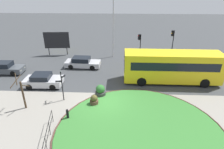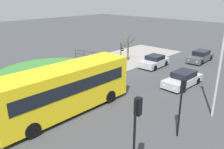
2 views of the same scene
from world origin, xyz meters
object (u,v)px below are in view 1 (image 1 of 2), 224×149
(bollard_foreground, at_px, (68,114))
(car_trailing, at_px, (43,80))
(billboard_left, at_px, (57,41))
(planter_kerbside, at_px, (94,100))
(bus_yellow, at_px, (172,67))
(traffic_light_near, at_px, (172,38))
(planter_near_signpost, at_px, (100,91))
(street_tree_bare, at_px, (22,93))
(signpost_directional, at_px, (62,84))
(car_far_lane, at_px, (4,68))
(traffic_light_far, at_px, (140,41))
(car_near_lane, at_px, (82,63))
(lamppost_tall, at_px, (113,26))

(bollard_foreground, height_order, car_trailing, car_trailing)
(billboard_left, height_order, planter_kerbside, billboard_left)
(bus_yellow, height_order, traffic_light_near, traffic_light_near)
(planter_near_signpost, height_order, street_tree_bare, street_tree_bare)
(traffic_light_near, distance_m, billboard_left, 16.90)
(billboard_left, xyz_separation_m, street_tree_bare, (1.35, -14.00, -0.68))
(car_trailing, relative_size, traffic_light_near, 0.97)
(signpost_directional, xyz_separation_m, street_tree_bare, (-2.98, -1.43, -0.15))
(traffic_light_near, bearing_deg, car_far_lane, 9.49)
(billboard_left, distance_m, planter_kerbside, 15.16)
(signpost_directional, relative_size, traffic_light_far, 0.82)
(signpost_directional, distance_m, traffic_light_near, 17.25)
(car_near_lane, distance_m, car_far_lane, 9.44)
(car_trailing, relative_size, planter_kerbside, 4.18)
(planter_near_signpost, bearing_deg, car_near_lane, 113.70)
(bollard_foreground, distance_m, planter_near_signpost, 4.33)
(bollard_foreground, height_order, lamppost_tall, lamppost_tall)
(car_near_lane, relative_size, car_trailing, 1.15)
(planter_near_signpost, distance_m, planter_kerbside, 1.61)
(car_trailing, relative_size, traffic_light_far, 1.11)
(billboard_left, bearing_deg, lamppost_tall, -8.42)
(car_trailing, height_order, planter_near_signpost, car_trailing)
(car_trailing, xyz_separation_m, lamppost_tall, (7.05, 9.48, 3.86))
(car_near_lane, relative_size, street_tree_bare, 1.36)
(car_near_lane, distance_m, traffic_light_far, 8.63)
(bollard_foreground, height_order, street_tree_bare, street_tree_bare)
(traffic_light_near, height_order, planter_near_signpost, traffic_light_near)
(billboard_left, relative_size, planter_kerbside, 3.95)
(car_near_lane, distance_m, lamppost_tall, 6.90)
(car_trailing, bearing_deg, street_tree_bare, -92.88)
(traffic_light_far, distance_m, street_tree_bare, 16.94)
(signpost_directional, bearing_deg, car_near_lane, 87.60)
(street_tree_bare, bearing_deg, planter_kerbside, 7.95)
(car_near_lane, bearing_deg, lamppost_tall, 50.46)
(car_near_lane, distance_m, car_trailing, 6.16)
(bus_yellow, bearing_deg, planter_kerbside, 31.90)
(bus_yellow, height_order, lamppost_tall, lamppost_tall)
(traffic_light_far, bearing_deg, car_near_lane, 15.22)
(planter_near_signpost, bearing_deg, signpost_directional, -164.17)
(billboard_left, bearing_deg, signpost_directional, -76.24)
(car_far_lane, distance_m, planter_near_signpost, 13.07)
(signpost_directional, relative_size, car_trailing, 0.74)
(signpost_directional, bearing_deg, bus_yellow, 21.40)
(bus_yellow, relative_size, car_near_lane, 2.25)
(car_far_lane, distance_m, billboard_left, 8.44)
(car_far_lane, distance_m, car_trailing, 6.67)
(traffic_light_near, xyz_separation_m, traffic_light_far, (-4.62, -0.28, -0.36))
(planter_kerbside, bearing_deg, car_trailing, 151.14)
(bollard_foreground, distance_m, traffic_light_far, 15.92)
(traffic_light_near, xyz_separation_m, billboard_left, (-16.87, 0.80, -0.74))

